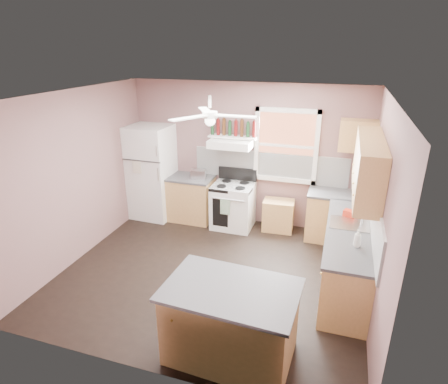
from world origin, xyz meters
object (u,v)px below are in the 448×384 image
(refrigerator, at_px, (152,172))
(toaster, at_px, (198,174))
(cart, at_px, (278,216))
(stove, at_px, (233,206))
(island, at_px, (231,324))

(refrigerator, bearing_deg, toaster, 1.57)
(refrigerator, height_order, cart, refrigerator)
(stove, height_order, island, same)
(toaster, xyz_separation_m, cart, (1.57, 0.10, -0.71))
(refrigerator, bearing_deg, island, -48.69)
(refrigerator, distance_m, cart, 2.64)
(cart, xyz_separation_m, island, (0.04, -3.24, 0.15))
(refrigerator, relative_size, cart, 3.31)
(island, bearing_deg, stove, 108.91)
(cart, bearing_deg, refrigerator, 178.63)
(island, bearing_deg, toaster, 119.93)
(refrigerator, xyz_separation_m, cart, (2.56, 0.09, -0.65))
(stove, bearing_deg, cart, 7.80)
(refrigerator, xyz_separation_m, toaster, (0.99, -0.01, 0.06))
(refrigerator, xyz_separation_m, stove, (1.70, -0.03, -0.50))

